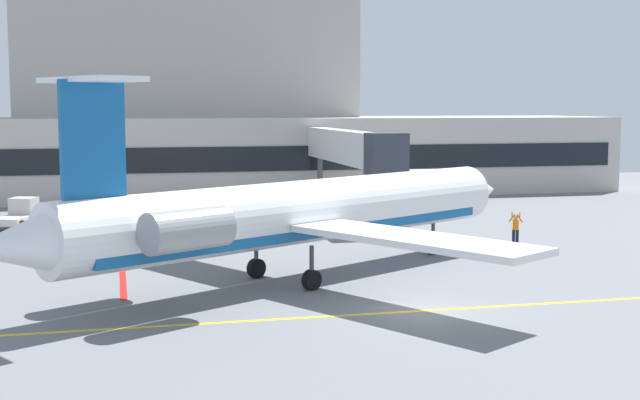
# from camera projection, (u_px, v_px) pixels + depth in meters

# --- Properties ---
(ground) EXTENTS (120.00, 120.00, 0.11)m
(ground) POSITION_uv_depth(u_px,v_px,m) (422.00, 313.00, 33.30)
(ground) COLOR slate
(terminal_building) EXTENTS (65.51, 14.86, 19.97)m
(terminal_building) POSITION_uv_depth(u_px,v_px,m) (232.00, 113.00, 78.65)
(terminal_building) COLOR #B7B2A8
(terminal_building) RESTS_ON ground
(jet_bridge_west) EXTENTS (2.40, 20.49, 6.29)m
(jet_bridge_west) POSITION_uv_depth(u_px,v_px,m) (350.00, 148.00, 61.97)
(jet_bridge_west) COLOR silver
(jet_bridge_west) RESTS_ON ground
(regional_jet) EXTENTS (27.92, 23.04, 9.04)m
(regional_jet) POSITION_uv_depth(u_px,v_px,m) (295.00, 213.00, 38.80)
(regional_jet) COLOR white
(regional_jet) RESTS_ON ground
(baggage_tug) EXTENTS (2.95, 4.03, 1.90)m
(baggage_tug) POSITION_uv_depth(u_px,v_px,m) (20.00, 214.00, 56.35)
(baggage_tug) COLOR silver
(baggage_tug) RESTS_ON ground
(pushback_tractor) EXTENTS (3.03, 3.25, 1.85)m
(pushback_tractor) POSITION_uv_depth(u_px,v_px,m) (94.00, 219.00, 53.98)
(pushback_tractor) COLOR #E5B20C
(pushback_tractor) RESTS_ON ground
(belt_loader) EXTENTS (3.72, 1.85, 2.34)m
(belt_loader) POSITION_uv_depth(u_px,v_px,m) (444.00, 201.00, 62.85)
(belt_loader) COLOR #1E4CB2
(belt_loader) RESTS_ON ground
(fuel_tank) EXTENTS (6.80, 2.72, 2.93)m
(fuel_tank) POSITION_uv_depth(u_px,v_px,m) (410.00, 186.00, 68.01)
(fuel_tank) COLOR white
(fuel_tank) RESTS_ON ground
(marshaller) EXTENTS (0.75, 0.51, 1.91)m
(marshaller) POSITION_uv_depth(u_px,v_px,m) (516.00, 228.00, 49.22)
(marshaller) COLOR #191E33
(marshaller) RESTS_ON ground
(safety_cone_alpha) EXTENTS (0.47, 0.47, 0.55)m
(safety_cone_alpha) POSITION_uv_depth(u_px,v_px,m) (110.00, 248.00, 46.90)
(safety_cone_alpha) COLOR orange
(safety_cone_alpha) RESTS_ON ground
(safety_cone_bravo) EXTENTS (0.47, 0.47, 0.55)m
(safety_cone_bravo) POSITION_uv_depth(u_px,v_px,m) (516.00, 257.00, 44.04)
(safety_cone_bravo) COLOR orange
(safety_cone_bravo) RESTS_ON ground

